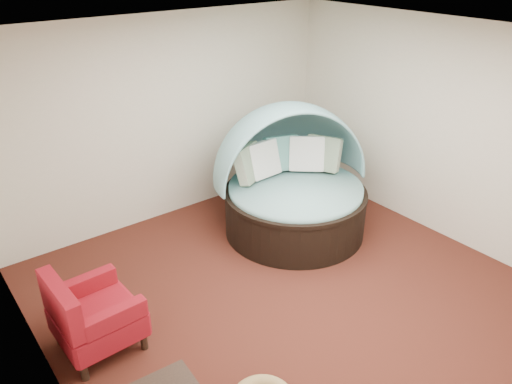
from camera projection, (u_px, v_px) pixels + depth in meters
floor at (288, 292)px, 5.68m from camera, size 5.00×5.00×0.00m
wall_back at (171, 119)px, 6.82m from camera, size 5.00×0.00×5.00m
wall_left at (38, 270)px, 3.68m from camera, size 0.00×5.00×5.00m
wall_right at (438, 130)px, 6.41m from camera, size 0.00×5.00×5.00m
ceiling at (297, 39)px, 4.42m from camera, size 5.00×5.00×0.00m
canopy_daybed at (293, 174)px, 6.62m from camera, size 2.45×2.41×1.74m
red_armchair at (91, 315)px, 4.72m from camera, size 0.78×0.79×0.89m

